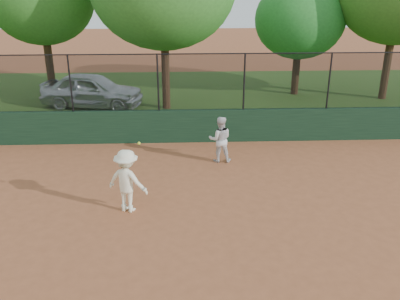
{
  "coord_description": "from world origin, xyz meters",
  "views": [
    {
      "loc": [
        0.33,
        -9.18,
        5.82
      ],
      "look_at": [
        0.8,
        2.2,
        1.2
      ],
      "focal_mm": 40.0,
      "sensor_mm": 36.0,
      "label": 1
    }
  ],
  "objects_px": {
    "parked_car": "(92,90)",
    "tree_3": "(300,20)",
    "player_main": "(127,181)",
    "player_second": "(220,139)"
  },
  "relations": [
    {
      "from": "player_second",
      "to": "tree_3",
      "type": "bearing_deg",
      "value": -117.08
    },
    {
      "from": "parked_car",
      "to": "tree_3",
      "type": "xyz_separation_m",
      "value": [
        9.74,
        1.87,
        2.85
      ]
    },
    {
      "from": "player_second",
      "to": "tree_3",
      "type": "xyz_separation_m",
      "value": [
        4.46,
        8.35,
        2.87
      ]
    },
    {
      "from": "player_main",
      "to": "tree_3",
      "type": "distance_m",
      "value": 13.77
    },
    {
      "from": "player_main",
      "to": "parked_car",
      "type": "bearing_deg",
      "value": 105.38
    },
    {
      "from": "player_second",
      "to": "player_main",
      "type": "xyz_separation_m",
      "value": [
        -2.63,
        -3.12,
        0.08
      ]
    },
    {
      "from": "parked_car",
      "to": "tree_3",
      "type": "height_order",
      "value": "tree_3"
    },
    {
      "from": "parked_car",
      "to": "tree_3",
      "type": "bearing_deg",
      "value": -67.47
    },
    {
      "from": "parked_car",
      "to": "player_second",
      "type": "distance_m",
      "value": 8.35
    },
    {
      "from": "player_second",
      "to": "parked_car",
      "type": "bearing_deg",
      "value": -49.85
    }
  ]
}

